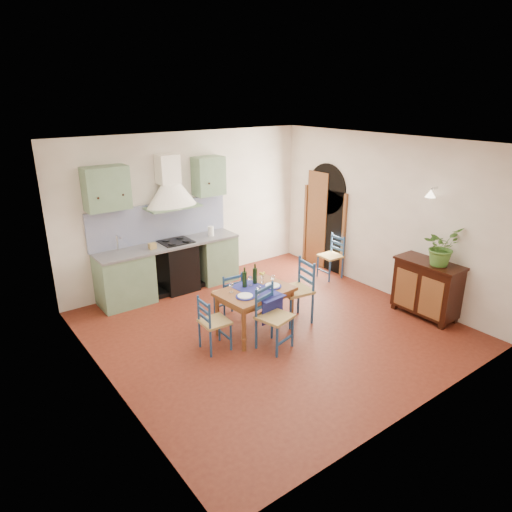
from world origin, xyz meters
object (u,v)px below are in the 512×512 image
at_px(potted_plant, 441,246).
at_px(sideboard, 427,287).
at_px(dining_table, 255,295).
at_px(chair_near, 273,317).

bearing_deg(potted_plant, sideboard, 85.49).
bearing_deg(sideboard, dining_table, 154.37).
relative_size(chair_near, sideboard, 0.88).
distance_m(dining_table, chair_near, 0.52).
xyz_separation_m(dining_table, chair_near, (-0.06, -0.49, -0.14)).
relative_size(dining_table, sideboard, 1.10).
relative_size(sideboard, potted_plant, 1.75).
relative_size(dining_table, chair_near, 1.26).
bearing_deg(chair_near, potted_plant, -18.68).
bearing_deg(chair_near, sideboard, -15.50).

